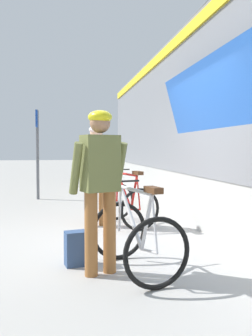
% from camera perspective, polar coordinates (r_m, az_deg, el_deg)
% --- Properties ---
extents(ground_plane, '(80.00, 80.00, 0.00)m').
position_cam_1_polar(ground_plane, '(5.39, -3.02, -11.50)').
color(ground_plane, '#A09E99').
extents(cyclist_near_in_red, '(0.65, 0.39, 1.76)m').
position_cam_1_polar(cyclist_near_in_red, '(6.26, -4.73, 0.30)').
color(cyclist_near_in_red, '#935B2D').
rests_on(cyclist_near_in_red, ground).
extents(cyclist_far_in_olive, '(0.66, 0.45, 1.76)m').
position_cam_1_polar(cyclist_far_in_olive, '(3.83, -4.15, -1.43)').
color(cyclist_far_in_olive, '#935B2D').
rests_on(cyclist_far_in_olive, ground).
extents(bicycle_near_red, '(0.94, 1.21, 0.99)m').
position_cam_1_polar(bicycle_near_red, '(6.38, 0.28, -5.53)').
color(bicycle_near_red, black).
rests_on(bicycle_near_red, ground).
extents(bicycle_far_silver, '(0.92, 1.19, 0.99)m').
position_cam_1_polar(bicycle_far_silver, '(3.95, 1.63, -10.87)').
color(bicycle_far_silver, black).
rests_on(bicycle_far_silver, ground).
extents(backpack_on_platform, '(0.31, 0.23, 0.40)m').
position_cam_1_polar(backpack_on_platform, '(4.29, -7.77, -12.56)').
color(backpack_on_platform, navy).
rests_on(backpack_on_platform, ground).
extents(platform_sign_post, '(0.08, 0.70, 2.40)m').
position_cam_1_polar(platform_sign_post, '(9.88, -13.95, 4.51)').
color(platform_sign_post, '#595B60').
rests_on(platform_sign_post, ground).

